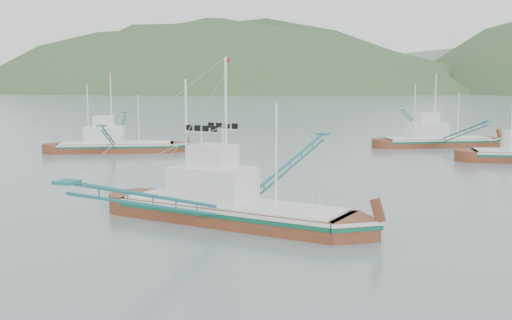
% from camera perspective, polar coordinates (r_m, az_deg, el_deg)
% --- Properties ---
extents(ground, '(1200.00, 1200.00, 0.00)m').
position_cam_1_polar(ground, '(39.83, -3.33, -5.60)').
color(ground, slate).
rests_on(ground, ground).
extents(main_boat, '(15.29, 26.89, 10.93)m').
position_cam_1_polar(main_boat, '(39.56, -2.31, -3.13)').
color(main_boat, '#622A14').
rests_on(main_boat, ground).
extents(bg_boat_far, '(16.93, 22.96, 10.14)m').
position_cam_1_polar(bg_boat_far, '(86.08, 15.78, 2.56)').
color(bg_boat_far, '#622A14').
rests_on(bg_boat_far, ground).
extents(bg_boat_left, '(15.63, 23.04, 10.02)m').
position_cam_1_polar(bg_boat_left, '(78.67, -12.43, 2.20)').
color(bg_boat_left, '#622A14').
rests_on(bg_boat_left, ground).
extents(headland_left, '(448.00, 308.00, 210.00)m').
position_cam_1_polar(headland_left, '(441.39, -4.00, 6.19)').
color(headland_left, '#335029').
rests_on(headland_left, ground).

